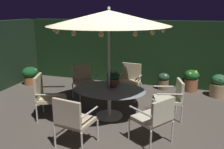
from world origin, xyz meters
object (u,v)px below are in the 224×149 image
Objects in this scene: patio_chair_east at (155,116)px; potted_plant_right_far at (191,80)px; patio_chair_southwest at (84,79)px; potted_plant_back_right at (164,81)px; patio_chair_south at (129,79)px; patio_chair_northeast at (73,119)px; potted_plant_left_near at (30,75)px; potted_plant_left_far at (219,86)px; patio_umbrella at (109,18)px; centerpiece_planter at (113,77)px; patio_chair_southeast at (171,96)px; patio_chair_north at (46,94)px; patio_dining_table at (109,94)px.

patio_chair_east is 3.45m from potted_plant_right_far.
potted_plant_back_right is at bearing 33.44° from patio_chair_southwest.
potted_plant_right_far is (3.02, 1.51, -0.20)m from patio_chair_southwest.
patio_chair_south reaches higher than patio_chair_southwest.
potted_plant_left_near is (-3.15, 3.06, -0.26)m from patio_chair_northeast.
patio_chair_south reaches higher than potted_plant_left_near.
patio_chair_east reaches higher than potted_plant_left_far.
patio_umbrella reaches higher than patio_chair_northeast.
patio_chair_east is at bearing -42.50° from centerpiece_planter.
patio_chair_south is 1.42× the size of potted_plant_right_far.
potted_plant_left_far reaches higher than potted_plant_back_right.
patio_chair_northeast reaches higher than potted_plant_right_far.
patio_chair_southwest is at bearing 144.92° from centerpiece_planter.
patio_chair_south is at bearing 82.44° from patio_chair_northeast.
centerpiece_planter reaches higher than potted_plant_left_far.
potted_plant_right_far is 0.82m from potted_plant_left_far.
potted_plant_right_far is at bearing 61.36° from patio_chair_northeast.
patio_chair_east is 2.56m from patio_chair_south.
centerpiece_planter is at bearing -22.49° from potted_plant_left_near.
patio_chair_east is 1.77× the size of potted_plant_back_right.
patio_chair_southeast is 4.97m from potted_plant_left_near.
patio_chair_southeast is 2.59m from patio_chair_southwest.
centerpiece_planter is 0.60× the size of potted_plant_right_far.
patio_chair_southwest is (0.31, 1.47, -0.03)m from patio_chair_north.
patio_chair_southeast reaches higher than patio_dining_table.
patio_dining_table is 3.16m from potted_plant_right_far.
patio_chair_southwest is at bearing 166.39° from patio_chair_southeast.
potted_plant_left_near is (-3.38, 1.60, -0.24)m from patio_dining_table.
patio_chair_east reaches higher than potted_plant_left_near.
potted_plant_back_right is at bearing 45.60° from patio_chair_south.
potted_plant_left_far is at bearing 5.81° from potted_plant_left_near.
patio_chair_southwest is at bearing 141.00° from patio_chair_east.
patio_chair_southeast is at bearing -103.25° from potted_plant_right_far.
patio_chair_north reaches higher than potted_plant_back_right.
centerpiece_planter is 3.04m from potted_plant_right_far.
potted_plant_right_far is at bearing 76.75° from patio_chair_southeast.
patio_chair_southwest is (-1.14, 0.80, -0.37)m from centerpiece_planter.
patio_chair_south is at bearing -2.07° from potted_plant_left_near.
patio_chair_northeast is at bearing -99.11° from patio_umbrella.
potted_plant_left_far is (4.10, 2.71, -0.26)m from patio_chair_north.
patio_chair_east reaches higher than patio_dining_table.
patio_chair_southeast is at bearing 16.96° from patio_chair_north.
potted_plant_left_near is at bearing 151.63° from patio_chair_east.
patio_chair_northeast is 1.65× the size of potted_plant_left_near.
patio_chair_northeast is 4.40m from potted_plant_left_near.
potted_plant_left_near is (-1.98, 2.09, -0.26)m from patio_chair_north.
potted_plant_left_near is 4.53m from potted_plant_back_right.
patio_chair_southwest is 1.78× the size of potted_plant_back_right.
patio_chair_southeast is (1.43, 0.37, -1.80)m from patio_umbrella.
patio_chair_southwest is at bearing 138.05° from patio_dining_table.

